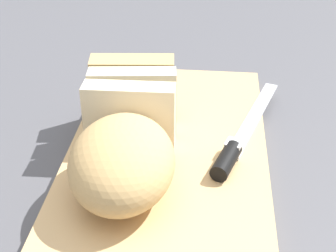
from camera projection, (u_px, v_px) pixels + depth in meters
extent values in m
plane|color=#4C4C51|center=(168.00, 157.00, 0.64)|extent=(3.00, 3.00, 0.00)
cube|color=tan|center=(168.00, 152.00, 0.64)|extent=(0.45, 0.26, 0.02)
ellipsoid|color=tan|center=(122.00, 162.00, 0.53)|extent=(0.16, 0.13, 0.08)
cube|color=beige|center=(129.00, 117.00, 0.61)|extent=(0.04, 0.11, 0.08)
cube|color=beige|center=(133.00, 100.00, 0.65)|extent=(0.05, 0.12, 0.08)
cube|color=tan|center=(133.00, 85.00, 0.68)|extent=(0.05, 0.12, 0.08)
cube|color=silver|center=(255.00, 116.00, 0.69)|extent=(0.19, 0.07, 0.00)
cylinder|color=black|center=(226.00, 161.00, 0.59)|extent=(0.06, 0.04, 0.02)
cube|color=silver|center=(234.00, 148.00, 0.61)|extent=(0.02, 0.02, 0.02)
sphere|color=tan|center=(147.00, 166.00, 0.59)|extent=(0.01, 0.01, 0.01)
sphere|color=tan|center=(110.00, 138.00, 0.64)|extent=(0.01, 0.01, 0.01)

